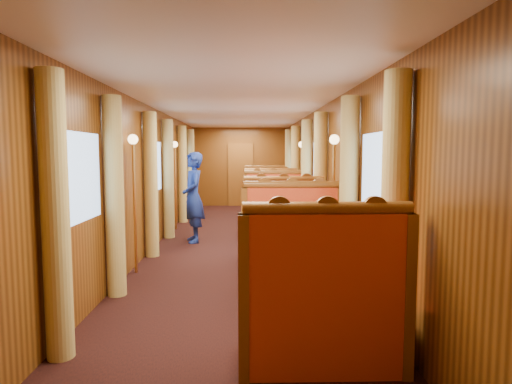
{
  "coord_description": "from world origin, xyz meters",
  "views": [
    {
      "loc": [
        0.16,
        -7.73,
        1.69
      ],
      "look_at": [
        0.33,
        -0.71,
        1.05
      ],
      "focal_mm": 30.0,
      "sensor_mm": 36.0,
      "label": 1
    }
  ],
  "objects_px": {
    "fruit_plate": "(332,247)",
    "rose_vase_far": "(268,182)",
    "teapot_right": "(307,243)",
    "table_far": "(268,203)",
    "rose_vase_mid": "(278,195)",
    "banquette_near_fwd": "(322,316)",
    "passenger": "(275,201)",
    "banquette_near_aft": "(293,254)",
    "table_mid": "(278,225)",
    "banquette_mid_aft": "(274,215)",
    "banquette_far_aft": "(266,197)",
    "banquette_mid_fwd": "(283,233)",
    "table_near": "(304,283)",
    "banquette_far_fwd": "(270,206)",
    "tea_tray": "(295,247)",
    "teapot_back": "(297,238)",
    "teapot_left": "(288,243)",
    "steward": "(193,197)"
  },
  "relations": [
    {
      "from": "fruit_plate",
      "to": "banquette_near_aft",
      "type": "bearing_deg",
      "value": 103.04
    },
    {
      "from": "teapot_right",
      "to": "banquette_near_aft",
      "type": "bearing_deg",
      "value": 115.12
    },
    {
      "from": "banquette_near_fwd",
      "to": "steward",
      "type": "height_order",
      "value": "steward"
    },
    {
      "from": "banquette_far_aft",
      "to": "fruit_plate",
      "type": "height_order",
      "value": "banquette_far_aft"
    },
    {
      "from": "table_near",
      "to": "teapot_right",
      "type": "relative_size",
      "value": 6.47
    },
    {
      "from": "banquette_far_aft",
      "to": "teapot_back",
      "type": "distance_m",
      "value": 7.94
    },
    {
      "from": "rose_vase_far",
      "to": "teapot_right",
      "type": "bearing_deg",
      "value": -90.01
    },
    {
      "from": "banquette_mid_fwd",
      "to": "table_far",
      "type": "height_order",
      "value": "banquette_mid_fwd"
    },
    {
      "from": "table_far",
      "to": "teapot_back",
      "type": "bearing_deg",
      "value": -90.52
    },
    {
      "from": "banquette_near_fwd",
      "to": "banquette_near_aft",
      "type": "height_order",
      "value": "same"
    },
    {
      "from": "banquette_mid_aft",
      "to": "teapot_back",
      "type": "height_order",
      "value": "banquette_mid_aft"
    },
    {
      "from": "fruit_plate",
      "to": "rose_vase_far",
      "type": "height_order",
      "value": "rose_vase_far"
    },
    {
      "from": "table_far",
      "to": "rose_vase_mid",
      "type": "height_order",
      "value": "rose_vase_mid"
    },
    {
      "from": "table_far",
      "to": "rose_vase_mid",
      "type": "bearing_deg",
      "value": -90.02
    },
    {
      "from": "table_far",
      "to": "teapot_right",
      "type": "bearing_deg",
      "value": -89.97
    },
    {
      "from": "table_mid",
      "to": "banquette_mid_fwd",
      "type": "relative_size",
      "value": 0.78
    },
    {
      "from": "banquette_near_aft",
      "to": "passenger",
      "type": "height_order",
      "value": "banquette_near_aft"
    },
    {
      "from": "banquette_near_fwd",
      "to": "passenger",
      "type": "distance_m",
      "value": 5.29
    },
    {
      "from": "table_far",
      "to": "rose_vase_far",
      "type": "bearing_deg",
      "value": 54.78
    },
    {
      "from": "tea_tray",
      "to": "teapot_back",
      "type": "height_order",
      "value": "teapot_back"
    },
    {
      "from": "fruit_plate",
      "to": "teapot_right",
      "type": "bearing_deg",
      "value": -171.17
    },
    {
      "from": "teapot_back",
      "to": "passenger",
      "type": "bearing_deg",
      "value": 68.03
    },
    {
      "from": "table_mid",
      "to": "table_far",
      "type": "xyz_separation_m",
      "value": [
        0.0,
        3.5,
        0.0
      ]
    },
    {
      "from": "banquette_near_aft",
      "to": "passenger",
      "type": "relative_size",
      "value": 1.76
    },
    {
      "from": "table_far",
      "to": "teapot_back",
      "type": "height_order",
      "value": "teapot_back"
    },
    {
      "from": "banquette_near_fwd",
      "to": "passenger",
      "type": "height_order",
      "value": "banquette_near_fwd"
    },
    {
      "from": "teapot_right",
      "to": "rose_vase_mid",
      "type": "bearing_deg",
      "value": 115.01
    },
    {
      "from": "banquette_far_aft",
      "to": "rose_vase_mid",
      "type": "height_order",
      "value": "banquette_far_aft"
    },
    {
      "from": "table_near",
      "to": "banquette_mid_fwd",
      "type": "distance_m",
      "value": 2.49
    },
    {
      "from": "banquette_near_fwd",
      "to": "banquette_mid_aft",
      "type": "relative_size",
      "value": 1.0
    },
    {
      "from": "teapot_left",
      "to": "passenger",
      "type": "distance_m",
      "value": 4.4
    },
    {
      "from": "tea_tray",
      "to": "fruit_plate",
      "type": "bearing_deg",
      "value": -5.77
    },
    {
      "from": "table_far",
      "to": "steward",
      "type": "bearing_deg",
      "value": -116.64
    },
    {
      "from": "banquette_mid_aft",
      "to": "rose_vase_far",
      "type": "relative_size",
      "value": 3.72
    },
    {
      "from": "table_mid",
      "to": "table_far",
      "type": "bearing_deg",
      "value": 90.0
    },
    {
      "from": "banquette_near_fwd",
      "to": "table_far",
      "type": "relative_size",
      "value": 1.28
    },
    {
      "from": "banquette_near_aft",
      "to": "table_far",
      "type": "relative_size",
      "value": 1.28
    },
    {
      "from": "banquette_mid_fwd",
      "to": "banquette_near_aft",
      "type": "bearing_deg",
      "value": -90.0
    },
    {
      "from": "table_far",
      "to": "rose_vase_far",
      "type": "xyz_separation_m",
      "value": [
        0.0,
        0.01,
        0.55
      ]
    },
    {
      "from": "table_near",
      "to": "banquette_near_fwd",
      "type": "relative_size",
      "value": 0.78
    },
    {
      "from": "banquette_mid_aft",
      "to": "banquette_far_fwd",
      "type": "bearing_deg",
      "value": 90.0
    },
    {
      "from": "rose_vase_far",
      "to": "steward",
      "type": "relative_size",
      "value": 0.21
    },
    {
      "from": "table_far",
      "to": "banquette_mid_aft",
      "type": "bearing_deg",
      "value": -90.0
    },
    {
      "from": "table_near",
      "to": "banquette_near_fwd",
      "type": "height_order",
      "value": "banquette_near_fwd"
    },
    {
      "from": "table_near",
      "to": "banquette_far_fwd",
      "type": "relative_size",
      "value": 0.78
    },
    {
      "from": "table_mid",
      "to": "banquette_mid_aft",
      "type": "xyz_separation_m",
      "value": [
        0.0,
        1.01,
        0.05
      ]
    },
    {
      "from": "rose_vase_far",
      "to": "banquette_mid_fwd",
      "type": "bearing_deg",
      "value": -90.06
    },
    {
      "from": "table_far",
      "to": "tea_tray",
      "type": "height_order",
      "value": "tea_tray"
    },
    {
      "from": "teapot_back",
      "to": "steward",
      "type": "height_order",
      "value": "steward"
    },
    {
      "from": "teapot_back",
      "to": "banquette_far_aft",
      "type": "bearing_deg",
      "value": 68.44
    }
  ]
}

